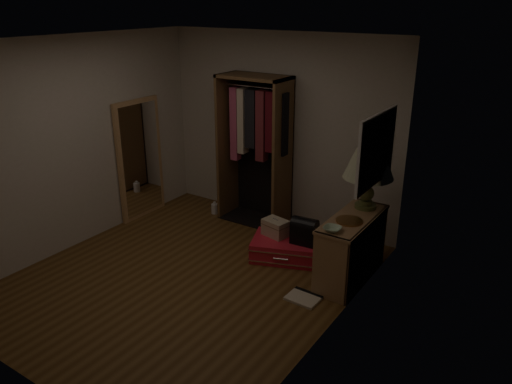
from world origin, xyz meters
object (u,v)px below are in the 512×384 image
train_case (275,228)px  open_wardrobe (257,138)px  pink_suitcase (285,248)px  floor_mirror (140,159)px  black_bag (304,230)px  white_jug (215,208)px  console_bookshelf (352,245)px  table_lamp (369,164)px

train_case → open_wardrobe: bearing=147.5°
pink_suitcase → floor_mirror: bearing=159.8°
pink_suitcase → train_case: train_case is taller
train_case → black_bag: 0.40m
black_bag → floor_mirror: bearing=176.2°
floor_mirror → white_jug: floor_mirror is taller
console_bookshelf → white_jug: bearing=167.0°
train_case → black_bag: (0.39, 0.01, 0.06)m
console_bookshelf → table_lamp: size_ratio=1.52×
train_case → console_bookshelf: bearing=12.0°
table_lamp → open_wardrobe: bearing=166.1°
pink_suitcase → white_jug: size_ratio=5.24×
open_wardrobe → black_bag: open_wardrobe is taller
console_bookshelf → white_jug: 2.48m
open_wardrobe → black_bag: 1.57m
open_wardrobe → table_lamp: 1.82m
floor_mirror → black_bag: size_ratio=5.17×
open_wardrobe → floor_mirror: (-1.48, -0.77, -0.36)m
console_bookshelf → table_lamp: (0.01, 0.29, 0.88)m
console_bookshelf → white_jug: size_ratio=6.15×
pink_suitcase → table_lamp: table_lamp is taller
train_case → table_lamp: (1.01, 0.30, 0.92)m
floor_mirror → black_bag: 2.66m
open_wardrobe → pink_suitcase: bearing=-39.8°
console_bookshelf → black_bag: console_bookshelf is taller
console_bookshelf → floor_mirror: 3.27m
white_jug → open_wardrobe: bearing=15.2°
black_bag → white_jug: black_bag is taller
open_wardrobe → pink_suitcase: open_wardrobe is taller
console_bookshelf → open_wardrobe: 2.07m
console_bookshelf → floor_mirror: size_ratio=0.66×
floor_mirror → white_jug: (0.84, 0.60, -0.77)m
console_bookshelf → open_wardrobe: bearing=157.6°
console_bookshelf → train_case: (-1.01, -0.01, -0.04)m
table_lamp → floor_mirror: bearing=-174.1°
open_wardrobe → floor_mirror: bearing=-152.4°
floor_mirror → white_jug: 1.29m
pink_suitcase → train_case: 0.27m
console_bookshelf → train_case: size_ratio=3.25×
open_wardrobe → white_jug: size_ratio=11.26×
white_jug → floor_mirror: bearing=-144.5°
train_case → table_lamp: 1.40m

